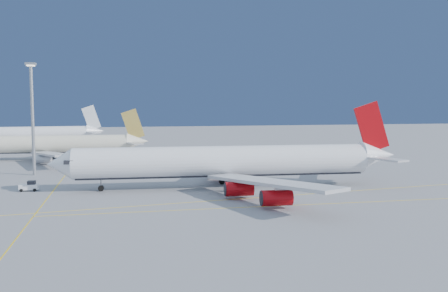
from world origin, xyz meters
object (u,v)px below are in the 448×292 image
Objects in this scene: airliner_etihad at (50,144)px; airliner_third at (26,134)px; pushback_tug at (29,186)px; light_mast at (32,109)px; airliner_virgin at (231,162)px.

airliner_etihad is 0.99× the size of airliner_third.
light_mast is (-2.73, 22.35, 15.21)m from pushback_tug.
airliner_virgin is at bearing -3.92° from pushback_tug.
airliner_third is (-60.36, 107.63, -0.54)m from airliner_virgin.
airliner_third is 2.23× the size of light_mast.
airliner_etihad reaches higher than pushback_tug.
airliner_etihad is 16.30× the size of pushback_tug.
airliner_third is 16.48× the size of pushback_tug.
airliner_virgin is 19.93× the size of pushback_tug.
airliner_virgin is 2.70× the size of light_mast.
airliner_third is at bearing 102.62° from pushback_tug.
airliner_etihad is 51.54m from airliner_third.
airliner_etihad is 33.98m from light_mast.
airliner_virgin reaches higher than airliner_third.
airliner_third is at bearing 111.79° from airliner_etihad.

